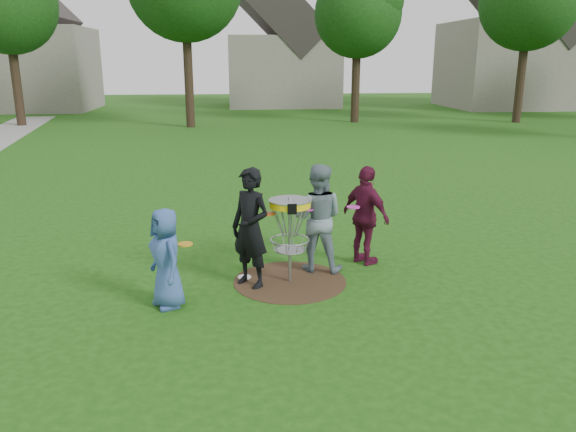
{
  "coord_description": "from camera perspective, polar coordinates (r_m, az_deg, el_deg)",
  "views": [
    {
      "loc": [
        -0.85,
        -8.28,
        3.42
      ],
      "look_at": [
        0.0,
        0.3,
        1.0
      ],
      "focal_mm": 35.0,
      "sensor_mm": 36.0,
      "label": 1
    }
  ],
  "objects": [
    {
      "name": "player_blue",
      "position": [
        8.08,
        -12.26,
        -4.2
      ],
      "size": [
        0.74,
        0.84,
        1.45
      ],
      "primitive_type": "imported",
      "rotation": [
        0.0,
        0.0,
        -1.07
      ],
      "color": "#355593",
      "rests_on": "ground"
    },
    {
      "name": "player_grey",
      "position": [
        9.24,
        3.0,
        -0.19
      ],
      "size": [
        1.03,
        0.9,
        1.8
      ],
      "primitive_type": "imported",
      "rotation": [
        0.0,
        0.0,
        2.86
      ],
      "color": "slate",
      "rests_on": "ground"
    },
    {
      "name": "dirt_patch",
      "position": [
        9.0,
        0.19,
        -6.63
      ],
      "size": [
        1.8,
        1.8,
        0.01
      ],
      "primitive_type": "cylinder",
      "color": "#47331E",
      "rests_on": "ground"
    },
    {
      "name": "player_maroon",
      "position": [
        9.61,
        7.91,
        0.03
      ],
      "size": [
        0.9,
        1.07,
        1.71
      ],
      "primitive_type": "imported",
      "rotation": [
        0.0,
        0.0,
        2.15
      ],
      "color": "#55132D",
      "rests_on": "ground"
    },
    {
      "name": "disc_golf_basket",
      "position": [
        8.67,
        0.2,
        -0.41
      ],
      "size": [
        0.66,
        0.67,
        1.38
      ],
      "color": "#9EA0A5",
      "rests_on": "ground"
    },
    {
      "name": "house_row",
      "position": [
        41.74,
        2.2,
        16.65
      ],
      "size": [
        44.5,
        10.65,
        11.62
      ],
      "color": "gray",
      "rests_on": "ground"
    },
    {
      "name": "ground",
      "position": [
        9.0,
        0.19,
        -6.66
      ],
      "size": [
        100.0,
        100.0,
        0.0
      ],
      "primitive_type": "plane",
      "color": "#19470F",
      "rests_on": "ground"
    },
    {
      "name": "player_black",
      "position": [
        8.57,
        -3.83,
        -1.24
      ],
      "size": [
        0.8,
        0.79,
        1.86
      ],
      "primitive_type": "imported",
      "rotation": [
        0.0,
        0.0,
        -0.75
      ],
      "color": "black",
      "rests_on": "ground"
    },
    {
      "name": "held_discs",
      "position": [
        8.7,
        -0.61,
        -0.17
      ],
      "size": [
        2.9,
        1.43,
        0.27
      ],
      "color": "orange",
      "rests_on": "ground"
    },
    {
      "name": "disc_on_grass",
      "position": [
        9.17,
        -4.44,
        -6.21
      ],
      "size": [
        0.22,
        0.22,
        0.02
      ],
      "primitive_type": "cylinder",
      "color": "white",
      "rests_on": "ground"
    }
  ]
}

